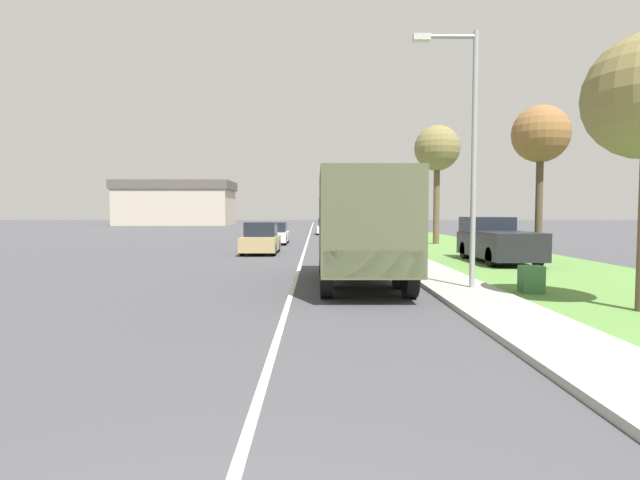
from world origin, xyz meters
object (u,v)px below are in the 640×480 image
military_truck (361,225)px  car_nearest_ahead (261,240)px  pickup_truck (496,241)px  lamp_post (466,135)px  car_second_ahead (274,234)px  car_third_ahead (327,227)px

military_truck → car_nearest_ahead: military_truck is taller
pickup_truck → lamp_post: 9.16m
car_second_ahead → car_third_ahead: 14.30m
car_second_ahead → pickup_truck: (10.36, -12.19, 0.25)m
car_nearest_ahead → car_second_ahead: (-0.01, 7.77, -0.06)m
car_nearest_ahead → lamp_post: size_ratio=0.59×
car_second_ahead → car_third_ahead: bearing=74.7°
car_nearest_ahead → pickup_truck: pickup_truck is taller
car_third_ahead → lamp_post: bearing=-85.0°
car_nearest_ahead → car_second_ahead: car_nearest_ahead is taller
car_nearest_ahead → car_second_ahead: size_ratio=0.95×
military_truck → car_nearest_ahead: 11.77m
car_nearest_ahead → pickup_truck: 11.26m
car_third_ahead → lamp_post: 34.05m
car_second_ahead → lamp_post: bearing=-71.4°
car_second_ahead → car_nearest_ahead: bearing=-89.9°
military_truck → car_third_ahead: size_ratio=1.74×
car_third_ahead → lamp_post: (2.93, -33.75, 3.41)m
car_nearest_ahead → lamp_post: bearing=-61.2°
car_second_ahead → military_truck: bearing=-77.7°
car_nearest_ahead → pickup_truck: size_ratio=0.76×
car_third_ahead → pickup_truck: (6.59, -25.99, 0.22)m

